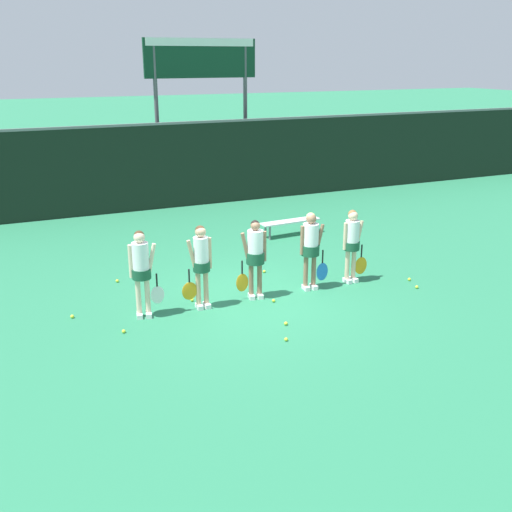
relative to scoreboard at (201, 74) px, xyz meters
The scene contains 20 objects.
ground_plane 10.83m from the scoreboard, 102.90° to the right, with size 140.00×140.00×0.00m, color #26724C.
fence_windscreen 3.83m from the scoreboard, 150.77° to the right, with size 60.00×0.08×2.83m.
scoreboard is the anchor object (origin of this frame).
bench_courtside 7.03m from the scoreboard, 84.46° to the right, with size 1.81×0.48×0.42m.
player_0 11.23m from the scoreboard, 115.42° to the right, with size 0.63×0.37×1.74m.
player_1 10.84m from the scoreboard, 109.41° to the right, with size 0.64×0.34×1.72m.
player_2 10.48m from the scoreboard, 103.03° to the right, with size 0.65×0.38×1.68m.
player_3 10.29m from the scoreboard, 95.56° to the right, with size 0.67×0.39×1.71m.
player_4 10.24m from the scoreboard, 89.39° to the right, with size 0.66×0.36×1.66m.
tennis_ball_0 11.53m from the scoreboard, 83.52° to the right, with size 0.07×0.07×0.07m, color #CCE033.
tennis_ball_1 11.12m from the scoreboard, 101.18° to the right, with size 0.07×0.07×0.07m, color #CCE033.
tennis_ball_2 11.76m from the scoreboard, 122.69° to the right, with size 0.07×0.07×0.07m, color #CCE033.
tennis_ball_3 12.79m from the scoreboard, 102.25° to the right, with size 0.07×0.07×0.07m, color #CCE033.
tennis_ball_4 11.13m from the scoreboard, 82.40° to the right, with size 0.07×0.07×0.07m, color #CCE033.
tennis_ball_5 9.51m from the scoreboard, 99.69° to the right, with size 0.07×0.07×0.07m, color #CCE033.
tennis_ball_6 9.92m from the scoreboard, 121.80° to the right, with size 0.07×0.07×0.07m, color #CCE033.
tennis_ball_7 10.87m from the scoreboard, 110.64° to the right, with size 0.07×0.07×0.07m, color #CCE033.
tennis_ball_8 8.86m from the scoreboard, 78.69° to the right, with size 0.06×0.06×0.06m, color #CCE033.
tennis_ball_9 12.26m from the scoreboard, 116.57° to the right, with size 0.07×0.07×0.07m, color #CCE033.
tennis_ball_10 12.18m from the scoreboard, 101.44° to the right, with size 0.07×0.07×0.07m, color #CCE033.
Camera 1 is at (-4.73, -10.72, 4.81)m, focal length 42.00 mm.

